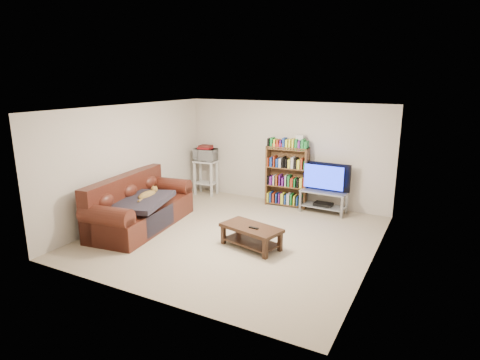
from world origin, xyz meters
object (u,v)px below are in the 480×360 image
Objects in this scene: coffee_table at (251,233)px; tv_stand at (324,198)px; bookshelf at (287,176)px; sofa at (138,209)px.

coffee_table is 1.16× the size of tv_stand.
tv_stand reaches higher than coffee_table.
bookshelf is (-0.34, 2.55, 0.45)m from coffee_table.
tv_stand is 1.00m from bookshelf.
bookshelf is at bearing 43.54° from sofa.
bookshelf is (2.14, 2.67, 0.37)m from sofa.
sofa is at bearing -132.41° from bookshelf.
coffee_table is 0.84× the size of bookshelf.
bookshelf is (-0.92, 0.10, 0.38)m from tv_stand.
coffee_table is at bearing -86.12° from bookshelf.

